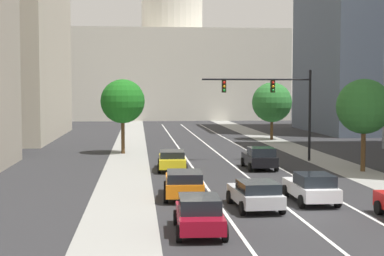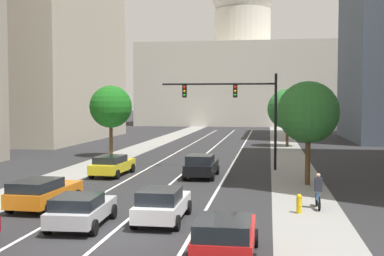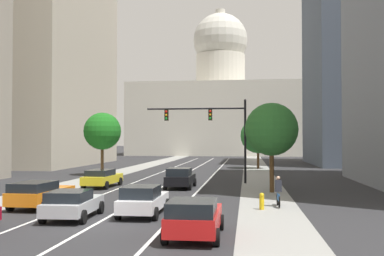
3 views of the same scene
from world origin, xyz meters
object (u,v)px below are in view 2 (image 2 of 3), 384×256
Objects in this scene: traffic_signal_mast at (240,102)px; fire_hydrant at (299,203)px; car_white at (162,204)px; street_tree_near_left at (111,107)px; street_tree_mid_right at (287,109)px; car_black at (201,166)px; street_tree_near_right at (308,112)px; cyclist at (318,191)px; capitol_building at (242,73)px; car_red at (225,236)px; car_orange at (43,192)px; car_yellow at (112,165)px; car_silver at (81,209)px.

traffic_signal_mast is 9.58× the size of fire_hydrant.
street_tree_near_left is (-9.97, 23.63, 3.87)m from car_white.
car_black is at bearing -105.05° from street_tree_mid_right.
street_tree_mid_right reaches higher than car_black.
street_tree_near_left is at bearing 151.49° from traffic_signal_mast.
car_black is 8.01m from street_tree_near_right.
traffic_signal_mast is (2.30, 16.96, 4.30)m from car_white.
capitol_building is at bearing 3.71° from cyclist.
car_white is 0.67× the size of street_tree_mid_right.
car_red is 0.98× the size of car_black.
cyclist is at bearing 50.37° from fire_hydrant.
fire_hydrant is 9.03m from street_tree_near_right.
fire_hydrant is at bearing -148.54° from car_black.
car_orange is at bearing 96.82° from cyclist.
street_tree_mid_right reaches higher than car_orange.
car_red is 31.46m from street_tree_near_left.
capitol_building is 75.38m from traffic_signal_mast.
car_red is 4.65× the size of fire_hydrant.
car_black is 4.75× the size of fire_hydrant.
traffic_signal_mast is 14.61m from cyclist.
car_yellow is at bearing -117.71° from street_tree_mid_right.
car_red is 0.92× the size of car_orange.
car_black is at bearing -15.52° from car_silver.
car_orange is at bearing 55.13° from car_red.
car_silver is 0.97× the size of car_white.
car_black is (6.25, -0.02, 0.06)m from car_yellow.
capitol_building reaches higher than car_red.
car_red is 19.56m from car_yellow.
car_red is at bearing -148.92° from car_yellow.
traffic_signal_mast is 13.97m from street_tree_near_left.
cyclist reaches higher than fire_hydrant.
street_tree_near_right is (0.01, 6.86, 3.64)m from cyclist.
traffic_signal_mast is at bearing -59.72° from car_yellow.
cyclist is at bearing -24.05° from car_red.
capitol_building reaches higher than car_yellow.
street_tree_mid_right is at bearing -14.59° from car_black.
car_red is 11.40m from car_orange.
cyclist is (6.87, -8.68, 0.04)m from car_black.
capitol_building reaches higher than car_orange.
capitol_building is 90.95m from car_orange.
fire_hydrant is (5.91, 2.59, -0.31)m from car_white.
car_silver is 26.18m from street_tree_near_left.
car_orange is 37.50m from street_tree_mid_right.
fire_hydrant is at bearing -85.22° from capitol_building.
car_black reaches higher than car_yellow.
car_white is at bearing -122.96° from street_tree_near_right.
car_yellow is 6.25m from car_black.
capitol_building reaches higher than car_silver.
cyclist is 33.27m from street_tree_mid_right.
car_silver is at bearing -156.47° from fire_hydrant.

